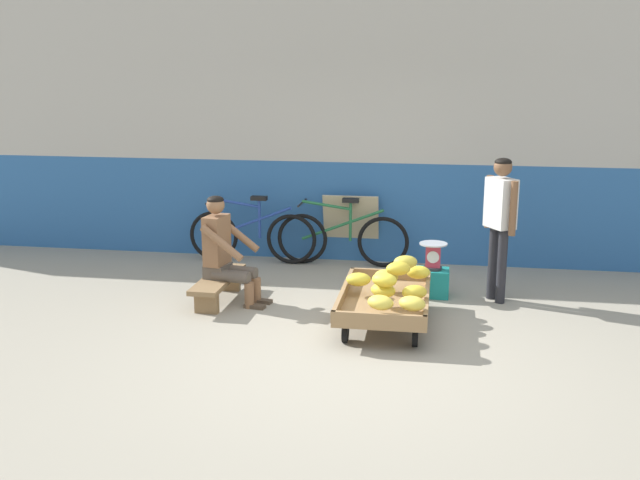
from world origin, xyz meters
The scene contains 12 objects.
ground_plane centered at (0.00, 0.00, 0.00)m, with size 80.00×80.00×0.00m, color gray.
back_wall centered at (0.00, 3.35, 1.64)m, with size 16.00×0.30×3.28m.
banana_cart centered at (0.26, 0.87, 0.24)m, with size 0.85×1.44×0.36m.
banana_pile centered at (0.35, 0.79, 0.46)m, with size 0.83×1.26×0.27m.
low_bench centered at (-1.55, 1.32, 0.20)m, with size 0.32×1.10×0.27m.
vendor_seated centered at (-1.46, 1.30, 0.57)m, with size 0.72×0.55×1.14m.
plastic_crate centered at (0.70, 1.87, 0.15)m, with size 0.36×0.28×0.30m.
weighing_scale centered at (0.70, 1.87, 0.45)m, with size 0.30×0.30×0.29m.
bicycle_near_left centered at (-1.59, 2.92, 0.35)m, with size 1.66×0.48×0.86m.
bicycle_far_left centered at (-0.44, 2.95, 0.35)m, with size 1.66×0.48×0.86m.
sign_board centered at (-0.35, 3.17, 0.43)m, with size 0.70×0.27×0.87m.
customer_adult centered at (1.37, 1.81, 0.95)m, with size 0.34×0.43×1.53m.
Camera 1 is at (0.72, -5.85, 2.47)m, focal length 41.09 mm.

